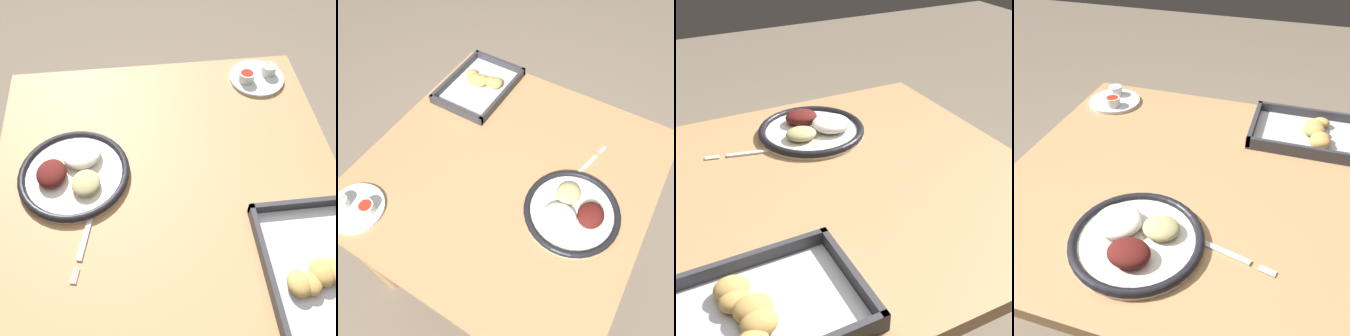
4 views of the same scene
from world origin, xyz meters
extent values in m
cube|color=#AD7F51|center=(0.00, 0.00, 0.74)|extent=(0.90, 0.89, 0.03)
cylinder|color=#AD7F51|center=(-0.40, -0.40, 0.36)|extent=(0.06, 0.06, 0.73)
cylinder|color=white|center=(-0.03, -0.24, 0.76)|extent=(0.28, 0.28, 0.01)
torus|color=black|center=(-0.03, -0.24, 0.77)|extent=(0.28, 0.28, 0.02)
ellipsoid|color=white|center=(-0.08, -0.22, 0.79)|extent=(0.10, 0.10, 0.04)
ellipsoid|color=#511614|center=(-0.03, -0.29, 0.79)|extent=(0.09, 0.07, 0.04)
ellipsoid|color=tan|center=(0.01, -0.21, 0.78)|extent=(0.08, 0.07, 0.03)
cube|color=silver|center=(0.13, -0.20, 0.76)|extent=(0.16, 0.05, 0.00)
cylinder|color=silver|center=(0.23, -0.23, 0.76)|extent=(0.03, 0.01, 0.00)
cylinder|color=silver|center=(0.24, -0.23, 0.76)|extent=(0.03, 0.01, 0.00)
cylinder|color=silver|center=(0.24, -0.23, 0.76)|extent=(0.03, 0.01, 0.00)
cylinder|color=silver|center=(0.24, -0.22, 0.76)|extent=(0.03, 0.01, 0.00)
cube|color=#333338|center=(0.28, 0.29, 0.76)|extent=(0.32, 0.23, 0.01)
cube|color=silver|center=(0.28, 0.29, 0.76)|extent=(0.29, 0.21, 0.00)
cube|color=#333338|center=(0.28, 0.18, 0.78)|extent=(0.32, 0.01, 0.03)
cube|color=#333338|center=(0.12, 0.29, 0.78)|extent=(0.01, 0.23, 0.03)
ellipsoid|color=tan|center=(0.30, 0.29, 0.78)|extent=(0.06, 0.05, 0.03)
ellipsoid|color=tan|center=(0.31, 0.24, 0.78)|extent=(0.06, 0.05, 0.03)
ellipsoid|color=tan|center=(0.29, 0.32, 0.78)|extent=(0.06, 0.05, 0.03)
ellipsoid|color=tan|center=(0.32, 0.26, 0.78)|extent=(0.05, 0.04, 0.03)
camera|label=1|loc=(0.57, -0.07, 1.57)|focal=42.00mm
camera|label=2|loc=(-0.51, -0.30, 1.63)|focal=35.00mm
camera|label=3|loc=(0.39, 0.80, 1.34)|focal=50.00mm
camera|label=4|loc=(0.23, -0.74, 1.38)|focal=42.00mm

